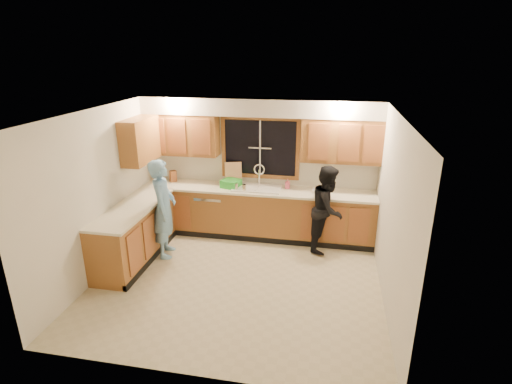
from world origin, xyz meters
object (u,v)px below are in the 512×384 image
soap_bottle (288,184)px  dishwasher (213,212)px  sink (257,191)px  bowl (318,191)px  woman (328,209)px  stove (117,250)px  dish_crate (231,183)px  man (164,209)px  knife_block (173,176)px

soap_bottle → dishwasher: bearing=-175.0°
sink → bowl: 1.09m
woman → stove: bearing=131.9°
dish_crate → man: bearing=-131.9°
dishwasher → soap_bottle: soap_bottle is taller
knife_block → soap_bottle: knife_block is taller
knife_block → bowl: 2.73m
bowl → knife_block: bearing=177.9°
man → bowl: man is taller
dishwasher → dish_crate: dish_crate is taller
sink → dish_crate: size_ratio=2.81×
sink → soap_bottle: 0.56m
stove → soap_bottle: bearing=39.6°
sink → knife_block: (-1.64, 0.10, 0.16)m
dishwasher → bowl: bearing=0.4°
soap_bottle → bowl: bearing=-11.0°
dish_crate → bowl: size_ratio=1.45×
dishwasher → man: 1.20m
man → knife_block: man is taller
woman → soap_bottle: size_ratio=8.40×
woman → knife_block: 2.95m
soap_bottle → man: bearing=-149.5°
stove → woman: woman is taller
soap_bottle → bowl: (0.56, -0.11, -0.06)m
stove → dish_crate: dish_crate is taller
sink → stove: 2.60m
woman → dish_crate: (-1.75, 0.28, 0.25)m
knife_block → stove: bearing=-138.5°
soap_bottle → woman: bearing=-29.3°
woman → soap_bottle: bearing=76.2°
sink → stove: bearing=-134.6°
stove → dish_crate: 2.30m
man → knife_block: (-0.27, 1.11, 0.20)m
woman → soap_bottle: (-0.74, 0.41, 0.26)m
knife_block → dish_crate: (1.16, -0.12, -0.04)m
man → dish_crate: man is taller
stove → man: size_ratio=0.54×
man → bowl: (2.46, 1.01, 0.12)m
sink → dish_crate: (-0.48, -0.02, 0.13)m
woman → knife_block: woman is taller
soap_bottle → knife_block: bearing=-179.8°
stove → soap_bottle: size_ratio=5.07×
man → soap_bottle: bearing=-73.0°
dishwasher → soap_bottle: 1.51m
man → bowl: size_ratio=7.83×
stove → soap_bottle: soap_bottle is taller
woman → sink: bearing=92.0°
man → bowl: 2.66m
dishwasher → man: size_ratio=0.49×
stove → man: 0.99m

